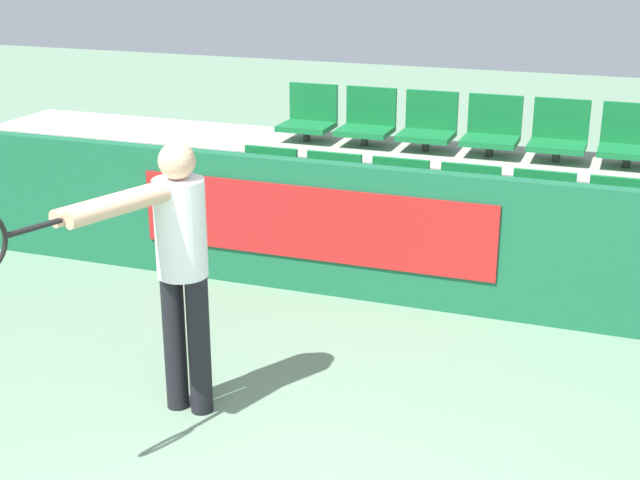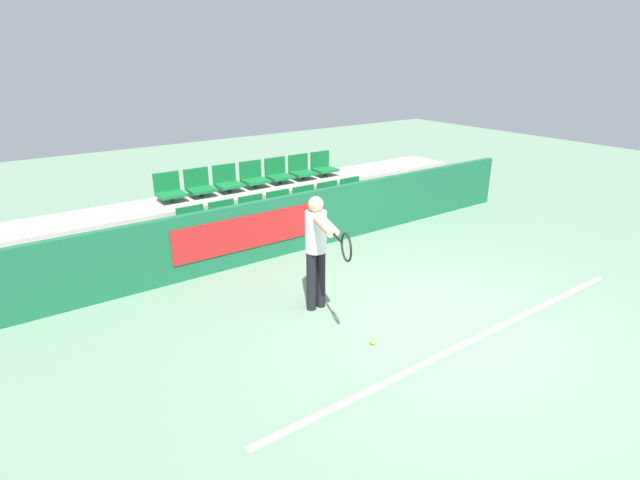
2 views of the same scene
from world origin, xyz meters
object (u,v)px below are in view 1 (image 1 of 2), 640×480
at_px(stadium_chair_0, 266,185).
at_px(tennis_player, 171,257).
at_px(stadium_chair_5, 618,220).
at_px(stadium_chair_8, 367,122).
at_px(stadium_chair_9, 428,126).
at_px(stadium_chair_10, 492,131).
at_px(stadium_chair_11, 559,136).
at_px(stadium_chair_12, 629,141).
at_px(stadium_chair_4, 540,212).
at_px(stadium_chair_2, 396,198).
at_px(stadium_chair_1, 330,191).
at_px(stadium_chair_3, 466,205).
at_px(stadium_chair_7, 309,117).

relative_size(stadium_chair_0, tennis_player, 0.32).
distance_m(stadium_chair_5, stadium_chair_8, 2.56).
bearing_deg(stadium_chair_8, stadium_chair_9, 0.00).
bearing_deg(stadium_chair_5, stadium_chair_10, 137.60).
height_order(stadium_chair_11, stadium_chair_12, same).
xyz_separation_m(stadium_chair_4, tennis_player, (-1.68, -2.74, 0.38)).
distance_m(stadium_chair_0, stadium_chair_10, 2.06).
bearing_deg(stadium_chair_2, stadium_chair_9, 90.00).
height_order(stadium_chair_8, tennis_player, tennis_player).
relative_size(stadium_chair_2, stadium_chair_12, 1.00).
relative_size(stadium_chair_2, stadium_chair_10, 1.00).
bearing_deg(tennis_player, stadium_chair_12, 78.33).
bearing_deg(stadium_chair_2, stadium_chair_12, 31.33).
xyz_separation_m(stadium_chair_10, stadium_chair_11, (0.58, 0.00, 0.00)).
bearing_deg(stadium_chair_1, stadium_chair_2, 0.00).
bearing_deg(stadium_chair_10, stadium_chair_12, 0.00).
distance_m(stadium_chair_4, tennis_player, 3.24).
height_order(stadium_chair_3, stadium_chair_9, stadium_chair_9).
bearing_deg(stadium_chair_1, stadium_chair_9, 61.29).
relative_size(stadium_chair_10, stadium_chair_11, 1.00).
xyz_separation_m(stadium_chair_1, stadium_chair_2, (0.58, 0.00, 0.00)).
distance_m(stadium_chair_0, stadium_chair_9, 1.60).
distance_m(stadium_chair_0, tennis_player, 2.83).
height_order(stadium_chair_4, stadium_chair_9, stadium_chair_9).
xyz_separation_m(stadium_chair_2, tennis_player, (-0.53, -2.74, 0.38)).
height_order(stadium_chair_8, stadium_chair_9, same).
bearing_deg(stadium_chair_12, stadium_chair_7, 180.00).
distance_m(stadium_chair_1, stadium_chair_10, 1.60).
xyz_separation_m(stadium_chair_4, stadium_chair_11, (0.00, 1.05, 0.38)).
bearing_deg(stadium_chair_9, stadium_chair_5, -31.33).
bearing_deg(stadium_chair_12, stadium_chair_1, -155.46).
relative_size(stadium_chair_4, stadium_chair_11, 1.00).
xyz_separation_m(stadium_chair_4, stadium_chair_5, (0.58, 0.00, 0.00)).
xyz_separation_m(stadium_chair_8, stadium_chair_9, (0.58, 0.00, 0.00)).
xyz_separation_m(stadium_chair_9, stadium_chair_12, (1.73, 0.00, 0.00)).
distance_m(stadium_chair_2, stadium_chair_11, 1.60).
distance_m(stadium_chair_2, stadium_chair_4, 1.15).
distance_m(stadium_chair_7, stadium_chair_11, 2.30).
bearing_deg(stadium_chair_0, stadium_chair_11, 24.54).
distance_m(stadium_chair_3, stadium_chair_8, 1.60).
distance_m(stadium_chair_8, stadium_chair_10, 1.15).
distance_m(stadium_chair_7, tennis_player, 3.84).
height_order(stadium_chair_2, stadium_chair_10, stadium_chair_10).
height_order(stadium_chair_0, stadium_chair_9, stadium_chair_9).
xyz_separation_m(stadium_chair_2, stadium_chair_9, (0.00, 1.05, 0.38)).
height_order(stadium_chair_9, stadium_chair_10, same).
xyz_separation_m(stadium_chair_9, tennis_player, (-0.53, -3.79, -0.00)).
height_order(stadium_chair_8, stadium_chair_11, same).
bearing_deg(stadium_chair_9, stadium_chair_1, -118.71).
bearing_deg(stadium_chair_5, stadium_chair_1, 180.00).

